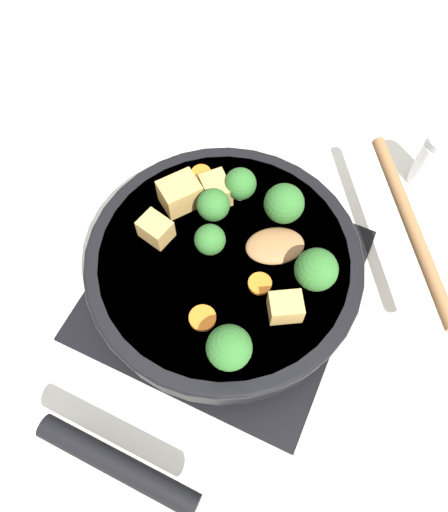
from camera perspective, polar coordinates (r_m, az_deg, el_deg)
The scene contains 18 objects.
ground_plane at distance 0.64m, azimuth 0.00°, elevation -3.22°, with size 2.40×2.40×0.00m, color silver.
front_burner_grate at distance 0.63m, azimuth 0.00°, elevation -2.76°, with size 0.31×0.31×0.03m.
skillet_pan at distance 0.59m, azimuth -0.10°, elevation -1.19°, with size 0.42×0.32×0.05m.
wooden_spoon at distance 0.60m, azimuth 14.88°, elevation 2.47°, with size 0.24×0.26×0.02m.
tofu_cube_center_large at distance 0.58m, azimuth -7.81°, elevation 3.06°, with size 0.04×0.03×0.03m, color tan.
tofu_cube_near_handle at distance 0.60m, azimuth -5.04°, elevation 7.09°, with size 0.04×0.04×0.04m, color tan.
tofu_cube_east_chunk at distance 0.53m, azimuth 7.04°, elevation -5.82°, with size 0.04×0.03×0.03m, color tan.
tofu_cube_west_chunk at distance 0.60m, azimuth -0.96°, elevation 7.55°, with size 0.04×0.03×0.03m, color tan.
broccoli_floret_near_spoon at distance 0.54m, azimuth 10.49°, elevation -1.56°, with size 0.05×0.05×0.05m.
broccoli_floret_center_top at distance 0.55m, azimuth -1.60°, elevation 1.87°, with size 0.04×0.04×0.04m.
broccoli_floret_east_rim at distance 0.58m, azimuth -1.23°, elevation 5.84°, with size 0.04×0.04×0.05m.
broccoli_floret_west_rim at distance 0.59m, azimuth 1.87°, elevation 8.22°, with size 0.04×0.04×0.05m.
broccoli_floret_north_edge at distance 0.50m, azimuth 0.59°, elevation -10.44°, with size 0.05×0.05×0.05m.
broccoli_floret_south_cluster at distance 0.58m, azimuth 6.88°, elevation 5.96°, with size 0.05×0.05×0.05m.
carrot_slice_orange_thin at distance 0.54m, azimuth -2.47°, elevation -7.09°, with size 0.03×0.03×0.01m, color orange.
carrot_slice_near_center at distance 0.63m, azimuth -2.62°, elevation 9.44°, with size 0.02×0.02×0.01m, color orange.
carrot_slice_edge_slice at distance 0.55m, azimuth 4.12°, elevation -3.16°, with size 0.03×0.03×0.01m, color orange.
salt_shaker at distance 0.75m, azimuth 22.43°, elevation 10.01°, with size 0.04×0.04×0.09m.
Camera 1 is at (-0.24, -0.11, 0.58)m, focal length 35.00 mm.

